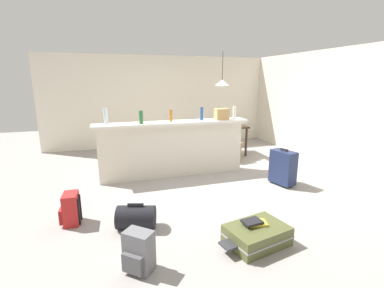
{
  "coord_description": "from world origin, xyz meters",
  "views": [
    {
      "loc": [
        -1.66,
        -4.73,
        1.87
      ],
      "look_at": [
        -0.09,
        0.23,
        0.64
      ],
      "focal_mm": 25.8,
      "sensor_mm": 36.0,
      "label": 1
    }
  ],
  "objects_px": {
    "backpack_grey": "(139,252)",
    "book_stack": "(254,222)",
    "bottle_clear": "(106,116)",
    "dining_table": "(222,129)",
    "grocery_bag": "(222,114)",
    "suitcase_upright_navy": "(283,167)",
    "backpack_red": "(71,209)",
    "duffel_bag_black": "(136,217)",
    "bottle_green": "(141,117)",
    "bottle_amber": "(171,116)",
    "dining_chair_near_partition": "(229,138)",
    "bottle_blue": "(202,114)",
    "pendant_lamp": "(222,83)",
    "suitcase_flat_olive": "(257,235)",
    "bottle_white": "(234,113)"
  },
  "relations": [
    {
      "from": "backpack_grey",
      "to": "book_stack",
      "type": "distance_m",
      "value": 1.35
    },
    {
      "from": "bottle_clear",
      "to": "dining_table",
      "type": "bearing_deg",
      "value": 21.59
    },
    {
      "from": "grocery_bag",
      "to": "suitcase_upright_navy",
      "type": "bearing_deg",
      "value": -52.93
    },
    {
      "from": "grocery_bag",
      "to": "backpack_red",
      "type": "bearing_deg",
      "value": -153.3
    },
    {
      "from": "dining_table",
      "to": "duffel_bag_black",
      "type": "bearing_deg",
      "value": -129.96
    },
    {
      "from": "bottle_green",
      "to": "backpack_grey",
      "type": "distance_m",
      "value": 2.74
    },
    {
      "from": "bottle_green",
      "to": "book_stack",
      "type": "relative_size",
      "value": 0.77
    },
    {
      "from": "bottle_clear",
      "to": "book_stack",
      "type": "bearing_deg",
      "value": -58.94
    },
    {
      "from": "bottle_clear",
      "to": "bottle_amber",
      "type": "distance_m",
      "value": 1.18
    },
    {
      "from": "dining_chair_near_partition",
      "to": "suitcase_upright_navy",
      "type": "distance_m",
      "value": 1.77
    },
    {
      "from": "bottle_amber",
      "to": "suitcase_upright_navy",
      "type": "relative_size",
      "value": 0.34
    },
    {
      "from": "backpack_grey",
      "to": "suitcase_upright_navy",
      "type": "bearing_deg",
      "value": 29.33
    },
    {
      "from": "bottle_blue",
      "to": "bottle_amber",
      "type": "bearing_deg",
      "value": 177.42
    },
    {
      "from": "bottle_clear",
      "to": "pendant_lamp",
      "type": "xyz_separation_m",
      "value": [
        2.7,
        1.02,
        0.56
      ]
    },
    {
      "from": "bottle_clear",
      "to": "suitcase_flat_olive",
      "type": "height_order",
      "value": "bottle_clear"
    },
    {
      "from": "pendant_lamp",
      "to": "dining_chair_near_partition",
      "type": "bearing_deg",
      "value": -86.91
    },
    {
      "from": "bottle_blue",
      "to": "grocery_bag",
      "type": "distance_m",
      "value": 0.41
    },
    {
      "from": "dining_chair_near_partition",
      "to": "pendant_lamp",
      "type": "distance_m",
      "value": 1.34
    },
    {
      "from": "suitcase_upright_navy",
      "to": "backpack_grey",
      "type": "distance_m",
      "value": 3.16
    },
    {
      "from": "backpack_red",
      "to": "duffel_bag_black",
      "type": "xyz_separation_m",
      "value": [
        0.8,
        -0.38,
        -0.05
      ]
    },
    {
      "from": "bottle_clear",
      "to": "dining_chair_near_partition",
      "type": "distance_m",
      "value": 2.87
    },
    {
      "from": "suitcase_upright_navy",
      "to": "suitcase_flat_olive",
      "type": "bearing_deg",
      "value": -133.08
    },
    {
      "from": "bottle_white",
      "to": "book_stack",
      "type": "xyz_separation_m",
      "value": [
        -0.92,
        -2.48,
        -0.96
      ]
    },
    {
      "from": "suitcase_flat_olive",
      "to": "bottle_white",
      "type": "bearing_deg",
      "value": 70.12
    },
    {
      "from": "pendant_lamp",
      "to": "bottle_amber",
      "type": "bearing_deg",
      "value": -144.61
    },
    {
      "from": "bottle_white",
      "to": "duffel_bag_black",
      "type": "relative_size",
      "value": 0.47
    },
    {
      "from": "bottle_clear",
      "to": "suitcase_flat_olive",
      "type": "relative_size",
      "value": 0.33
    },
    {
      "from": "grocery_bag",
      "to": "bottle_amber",
      "type": "bearing_deg",
      "value": 175.95
    },
    {
      "from": "bottle_clear",
      "to": "bottle_white",
      "type": "xyz_separation_m",
      "value": [
        2.48,
        -0.11,
        -0.02
      ]
    },
    {
      "from": "bottle_blue",
      "to": "duffel_bag_black",
      "type": "distance_m",
      "value": 2.57
    },
    {
      "from": "suitcase_flat_olive",
      "to": "suitcase_upright_navy",
      "type": "distance_m",
      "value": 2.06
    },
    {
      "from": "pendant_lamp",
      "to": "suitcase_upright_navy",
      "type": "bearing_deg",
      "value": -82.91
    },
    {
      "from": "suitcase_flat_olive",
      "to": "book_stack",
      "type": "bearing_deg",
      "value": 97.43
    },
    {
      "from": "backpack_red",
      "to": "bottle_blue",
      "type": "bearing_deg",
      "value": 31.37
    },
    {
      "from": "dining_table",
      "to": "book_stack",
      "type": "xyz_separation_m",
      "value": [
        -1.21,
        -3.69,
        -0.4
      ]
    },
    {
      "from": "bottle_white",
      "to": "pendant_lamp",
      "type": "bearing_deg",
      "value": 79.25
    },
    {
      "from": "suitcase_flat_olive",
      "to": "duffel_bag_black",
      "type": "relative_size",
      "value": 1.6
    },
    {
      "from": "bottle_green",
      "to": "bottle_white",
      "type": "xyz_separation_m",
      "value": [
        1.87,
        0.05,
        0.01
      ]
    },
    {
      "from": "grocery_bag",
      "to": "pendant_lamp",
      "type": "relative_size",
      "value": 0.31
    },
    {
      "from": "bottle_white",
      "to": "backpack_grey",
      "type": "relative_size",
      "value": 0.61
    },
    {
      "from": "bottle_amber",
      "to": "suitcase_flat_olive",
      "type": "xyz_separation_m",
      "value": [
        0.39,
        -2.59,
        -1.08
      ]
    },
    {
      "from": "bottle_clear",
      "to": "duffel_bag_black",
      "type": "xyz_separation_m",
      "value": [
        0.28,
        -1.87,
        -1.07
      ]
    },
    {
      "from": "grocery_bag",
      "to": "backpack_red",
      "type": "height_order",
      "value": "grocery_bag"
    },
    {
      "from": "suitcase_upright_navy",
      "to": "book_stack",
      "type": "xyz_separation_m",
      "value": [
        -1.41,
        -1.45,
        -0.08
      ]
    },
    {
      "from": "pendant_lamp",
      "to": "backpack_red",
      "type": "xyz_separation_m",
      "value": [
        -3.22,
        -2.52,
        -1.58
      ]
    },
    {
      "from": "pendant_lamp",
      "to": "backpack_red",
      "type": "distance_m",
      "value": 4.38
    },
    {
      "from": "dining_table",
      "to": "dining_chair_near_partition",
      "type": "height_order",
      "value": "dining_chair_near_partition"
    },
    {
      "from": "dining_table",
      "to": "duffel_bag_black",
      "type": "relative_size",
      "value": 2.01
    },
    {
      "from": "bottle_white",
      "to": "book_stack",
      "type": "bearing_deg",
      "value": -110.37
    },
    {
      "from": "bottle_blue",
      "to": "dining_chair_near_partition",
      "type": "bearing_deg",
      "value": 36.09
    }
  ]
}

